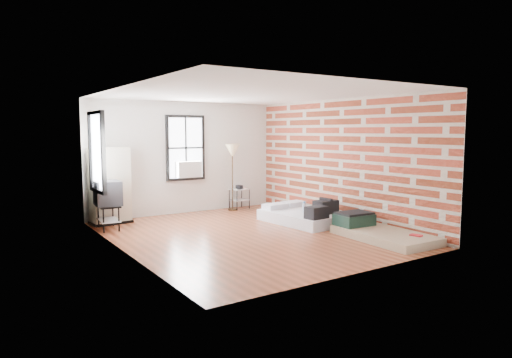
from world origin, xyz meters
TOP-DOWN VIEW (x-y plane):
  - ground at (0.00, 0.00)m, footprint 6.00×6.00m
  - room_shell at (0.23, 0.36)m, footprint 5.02×6.02m
  - mattress_main at (1.75, 0.32)m, footprint 1.51×1.96m
  - mattress_bare at (1.93, -1.61)m, footprint 1.15×2.04m
  - wardrobe at (-2.00, 2.65)m, footprint 0.91×0.58m
  - side_table at (1.43, 2.72)m, footprint 0.53×0.45m
  - floor_lamp at (1.18, 2.65)m, footprint 0.37×0.37m
  - tv_stand at (-2.21, 2.03)m, footprint 0.56×0.76m

SIDE VIEW (x-z plane):
  - ground at x=0.00m, z-range 0.00..0.00m
  - mattress_bare at x=1.93m, z-range -0.09..0.34m
  - mattress_main at x=1.75m, z-range -0.14..0.46m
  - side_table at x=1.43m, z-range 0.11..0.74m
  - tv_stand at x=-2.21m, z-range 0.22..1.26m
  - wardrobe at x=-2.00m, z-range 0.00..1.71m
  - floor_lamp at x=1.18m, z-range 0.62..2.35m
  - room_shell at x=0.23m, z-range 0.33..3.14m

